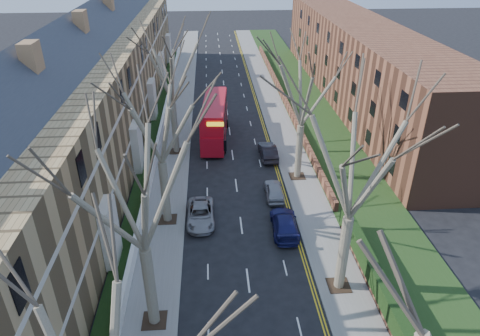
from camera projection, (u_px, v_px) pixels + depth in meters
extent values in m
cube|color=slate|center=(179.00, 113.00, 53.59)|extent=(3.00, 102.00, 0.12)
cube|color=slate|center=(274.00, 110.00, 54.34)|extent=(3.00, 102.00, 0.12)
cube|color=#9C7C4F|center=(95.00, 98.00, 43.73)|extent=(9.00, 78.00, 10.00)
cube|color=#31343C|center=(85.00, 38.00, 40.84)|extent=(4.67, 78.00, 4.67)
cube|color=beige|center=(141.00, 111.00, 44.73)|extent=(0.12, 78.00, 0.35)
cube|color=beige|center=(137.00, 78.00, 43.04)|extent=(0.12, 78.00, 0.35)
cube|color=brown|center=(358.00, 62.00, 56.18)|extent=(8.00, 54.00, 10.00)
cube|color=brown|center=(283.00, 96.00, 57.70)|extent=(0.35, 54.00, 0.90)
cube|color=white|center=(160.00, 135.00, 46.22)|extent=(0.30, 78.00, 1.00)
cube|color=#1E3B15|center=(309.00, 109.00, 54.58)|extent=(6.00, 102.00, 0.06)
cylinder|color=#6B5E4C|center=(150.00, 287.00, 23.47)|extent=(0.64, 0.64, 5.25)
cube|color=#2D2116|center=(155.00, 320.00, 24.73)|extent=(1.40, 1.40, 0.05)
cylinder|color=#6B5E4C|center=(165.00, 192.00, 32.25)|extent=(0.64, 0.64, 5.07)
cube|color=#2D2116|center=(168.00, 219.00, 33.47)|extent=(1.40, 1.40, 0.05)
cylinder|color=#6B5E4C|center=(175.00, 128.00, 42.70)|extent=(0.60, 0.60, 5.25)
cube|color=#2D2116|center=(177.00, 151.00, 43.96)|extent=(1.40, 1.40, 0.05)
cylinder|color=#6B5E4C|center=(343.00, 253.00, 25.93)|extent=(0.64, 0.64, 5.25)
cube|color=#2D2116|center=(339.00, 285.00, 27.19)|extent=(1.40, 1.40, 0.05)
cylinder|color=#6B5E4C|center=(299.00, 152.00, 38.21)|extent=(0.60, 0.60, 5.07)
cube|color=#2D2116|center=(297.00, 176.00, 39.43)|extent=(1.40, 1.40, 0.05)
cube|color=#AA0C1A|center=(215.00, 128.00, 46.16)|extent=(3.12, 10.35, 2.04)
cube|color=#AA0C1A|center=(214.00, 111.00, 45.22)|extent=(3.08, 9.84, 1.85)
cube|color=black|center=(215.00, 124.00, 45.96)|extent=(3.07, 9.54, 0.83)
cube|color=black|center=(214.00, 110.00, 45.18)|extent=(3.05, 9.33, 0.83)
imported|color=gray|center=(201.00, 214.00, 33.20)|extent=(2.14, 4.60, 1.28)
imported|color=navy|center=(285.00, 223.00, 32.07)|extent=(2.09, 4.75, 1.36)
imported|color=#94949C|center=(274.00, 190.00, 36.29)|extent=(1.58, 3.76, 1.27)
imported|color=black|center=(268.00, 151.00, 42.64)|extent=(1.66, 4.36, 1.42)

